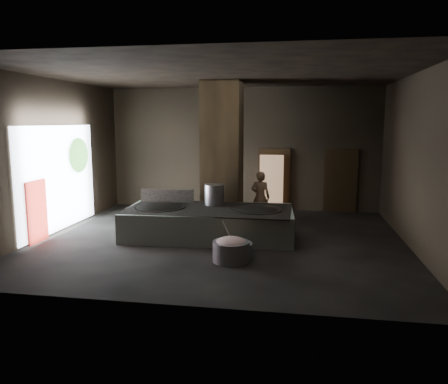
% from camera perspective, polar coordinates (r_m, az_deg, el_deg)
% --- Properties ---
extents(floor, '(10.00, 9.00, 0.10)m').
position_cam_1_polar(floor, '(12.29, -0.37, -6.44)').
color(floor, black).
rests_on(floor, ground).
extents(ceiling, '(10.00, 9.00, 0.10)m').
position_cam_1_polar(ceiling, '(11.91, -0.39, 15.40)').
color(ceiling, black).
rests_on(ceiling, back_wall).
extents(back_wall, '(10.00, 0.10, 4.50)m').
position_cam_1_polar(back_wall, '(16.37, 2.42, 5.63)').
color(back_wall, black).
rests_on(back_wall, ground).
extents(front_wall, '(10.00, 0.10, 4.50)m').
position_cam_1_polar(front_wall, '(7.47, -6.49, 1.36)').
color(front_wall, black).
rests_on(front_wall, ground).
extents(left_wall, '(0.10, 9.00, 4.50)m').
position_cam_1_polar(left_wall, '(13.70, -21.73, 4.30)').
color(left_wall, black).
rests_on(left_wall, ground).
extents(right_wall, '(0.10, 9.00, 4.50)m').
position_cam_1_polar(right_wall, '(12.08, 23.99, 3.59)').
color(right_wall, black).
rests_on(right_wall, ground).
extents(pillar, '(1.20, 1.20, 4.50)m').
position_cam_1_polar(pillar, '(13.80, -0.23, 4.98)').
color(pillar, black).
rests_on(pillar, ground).
extents(hearth_platform, '(4.83, 2.53, 0.82)m').
position_cam_1_polar(hearth_platform, '(12.47, -1.96, -4.04)').
color(hearth_platform, beige).
rests_on(hearth_platform, ground).
extents(platform_cap, '(4.61, 2.21, 0.03)m').
position_cam_1_polar(platform_cap, '(12.38, -1.98, -2.21)').
color(platform_cap, black).
rests_on(platform_cap, hearth_platform).
extents(wok_left, '(1.48, 1.48, 0.41)m').
position_cam_1_polar(wok_left, '(12.72, -8.44, -2.31)').
color(wok_left, black).
rests_on(wok_left, hearth_platform).
extents(wok_left_rim, '(1.51, 1.51, 0.05)m').
position_cam_1_polar(wok_left_rim, '(12.70, -8.44, -2.00)').
color(wok_left_rim, black).
rests_on(wok_left_rim, hearth_platform).
extents(wok_right, '(1.38, 1.38, 0.39)m').
position_cam_1_polar(wok_right, '(12.25, 4.28, -2.67)').
color(wok_right, black).
rests_on(wok_right, hearth_platform).
extents(wok_right_rim, '(1.41, 1.41, 0.05)m').
position_cam_1_polar(wok_right_rim, '(12.23, 4.28, -2.35)').
color(wok_right_rim, black).
rests_on(wok_right_rim, hearth_platform).
extents(stock_pot, '(0.57, 0.57, 0.61)m').
position_cam_1_polar(stock_pot, '(12.85, -1.27, -0.37)').
color(stock_pot, '#9EA0A5').
rests_on(stock_pot, hearth_platform).
extents(splash_guard, '(1.64, 0.16, 0.41)m').
position_cam_1_polar(splash_guard, '(13.41, -7.41, -0.47)').
color(splash_guard, black).
rests_on(splash_guard, hearth_platform).
extents(cook, '(0.64, 0.45, 1.68)m').
position_cam_1_polar(cook, '(14.23, 4.78, -0.66)').
color(cook, '#8F6849').
rests_on(cook, ground).
extents(veg_basin, '(1.16, 1.16, 0.35)m').
position_cam_1_polar(veg_basin, '(10.71, 1.20, -7.57)').
color(veg_basin, slate).
rests_on(veg_basin, ground).
extents(veg_fill, '(0.77, 0.77, 0.24)m').
position_cam_1_polar(veg_fill, '(10.66, 1.21, -6.66)').
color(veg_fill, olive).
rests_on(veg_fill, veg_basin).
extents(ladle, '(0.26, 0.30, 0.67)m').
position_cam_1_polar(ladle, '(10.77, 0.54, -5.38)').
color(ladle, '#9EA0A5').
rests_on(ladle, veg_basin).
extents(meat_basin, '(0.97, 0.97, 0.48)m').
position_cam_1_polar(meat_basin, '(10.36, 0.93, -7.76)').
color(meat_basin, slate).
rests_on(meat_basin, ground).
extents(meat_fill, '(0.73, 0.73, 0.28)m').
position_cam_1_polar(meat_fill, '(10.30, 0.93, -6.64)').
color(meat_fill, '#C47678').
rests_on(meat_fill, meat_basin).
extents(doorway_near, '(1.18, 0.08, 2.38)m').
position_cam_1_polar(doorway_near, '(16.27, 6.54, 1.49)').
color(doorway_near, black).
rests_on(doorway_near, ground).
extents(doorway_near_glow, '(0.86, 0.04, 2.04)m').
position_cam_1_polar(doorway_near_glow, '(16.05, 6.20, 1.20)').
color(doorway_near_glow, '#8C6647').
rests_on(doorway_near_glow, ground).
extents(doorway_far, '(1.18, 0.08, 2.38)m').
position_cam_1_polar(doorway_far, '(16.32, 14.98, 1.26)').
color(doorway_far, black).
rests_on(doorway_far, ground).
extents(doorway_far_glow, '(0.77, 0.04, 1.83)m').
position_cam_1_polar(doorway_far_glow, '(16.53, 14.85, 1.18)').
color(doorway_far_glow, '#8C6647').
rests_on(doorway_far_glow, ground).
extents(left_opening, '(0.04, 4.20, 3.10)m').
position_cam_1_polar(left_opening, '(13.88, -20.79, 1.71)').
color(left_opening, white).
rests_on(left_opening, ground).
extents(pavilion_sliver, '(0.05, 0.90, 1.70)m').
position_cam_1_polar(pavilion_sliver, '(12.87, -23.25, -2.37)').
color(pavilion_sliver, maroon).
rests_on(pavilion_sliver, ground).
extents(tree_silhouette, '(0.28, 1.10, 1.10)m').
position_cam_1_polar(tree_silhouette, '(14.73, -18.43, 4.58)').
color(tree_silhouette, '#194714').
rests_on(tree_silhouette, left_opening).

